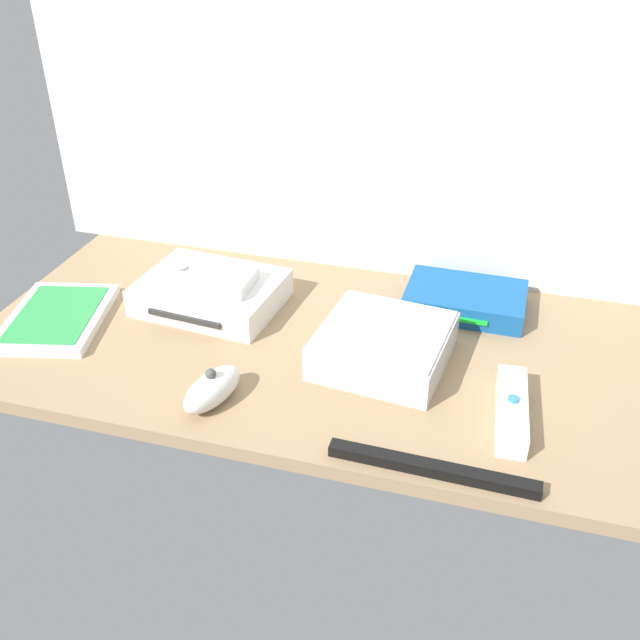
{
  "coord_description": "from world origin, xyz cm",
  "views": [
    {
      "loc": [
        23.29,
        -82.02,
        57.47
      ],
      "look_at": [
        0.0,
        0.0,
        4.0
      ],
      "focal_mm": 40.0,
      "sensor_mm": 36.0,
      "label": 1
    }
  ],
  "objects_px": {
    "remote_wand": "(512,410)",
    "remote_nunchuk": "(212,389)",
    "remote_classic_pad": "(206,278)",
    "network_router": "(465,299)",
    "sensor_bar": "(432,468)",
    "game_case": "(57,318)",
    "game_console": "(211,293)",
    "mini_computer": "(384,345)"
  },
  "relations": [
    {
      "from": "game_case",
      "to": "network_router",
      "type": "distance_m",
      "value": 0.62
    },
    {
      "from": "network_router",
      "to": "remote_wand",
      "type": "xyz_separation_m",
      "value": [
        0.08,
        -0.25,
        -0.0
      ]
    },
    {
      "from": "game_console",
      "to": "remote_nunchuk",
      "type": "xyz_separation_m",
      "value": [
        0.1,
        -0.22,
        -0.0
      ]
    },
    {
      "from": "mini_computer",
      "to": "remote_nunchuk",
      "type": "distance_m",
      "value": 0.24
    },
    {
      "from": "game_case",
      "to": "remote_nunchuk",
      "type": "bearing_deg",
      "value": -33.79
    },
    {
      "from": "remote_classic_pad",
      "to": "game_console",
      "type": "bearing_deg",
      "value": 86.8
    },
    {
      "from": "mini_computer",
      "to": "game_case",
      "type": "bearing_deg",
      "value": -175.97
    },
    {
      "from": "game_case",
      "to": "remote_wand",
      "type": "bearing_deg",
      "value": -17.1
    },
    {
      "from": "game_console",
      "to": "remote_nunchuk",
      "type": "bearing_deg",
      "value": -60.99
    },
    {
      "from": "remote_wand",
      "to": "sensor_bar",
      "type": "distance_m",
      "value": 0.14
    },
    {
      "from": "remote_wand",
      "to": "remote_classic_pad",
      "type": "bearing_deg",
      "value": 159.32
    },
    {
      "from": "network_router",
      "to": "remote_nunchuk",
      "type": "height_order",
      "value": "remote_nunchuk"
    },
    {
      "from": "remote_wand",
      "to": "remote_nunchuk",
      "type": "bearing_deg",
      "value": -172.93
    },
    {
      "from": "mini_computer",
      "to": "remote_wand",
      "type": "bearing_deg",
      "value": -24.36
    },
    {
      "from": "remote_nunchuk",
      "to": "sensor_bar",
      "type": "xyz_separation_m",
      "value": [
        0.29,
        -0.05,
        -0.01
      ]
    },
    {
      "from": "network_router",
      "to": "game_case",
      "type": "bearing_deg",
      "value": -159.47
    },
    {
      "from": "network_router",
      "to": "remote_nunchuk",
      "type": "bearing_deg",
      "value": -130.54
    },
    {
      "from": "game_console",
      "to": "network_router",
      "type": "relative_size",
      "value": 1.23
    },
    {
      "from": "mini_computer",
      "to": "game_case",
      "type": "height_order",
      "value": "mini_computer"
    },
    {
      "from": "network_router",
      "to": "remote_nunchuk",
      "type": "xyz_separation_m",
      "value": [
        -0.29,
        -0.32,
        0.0
      ]
    },
    {
      "from": "mini_computer",
      "to": "network_router",
      "type": "distance_m",
      "value": 0.2
    },
    {
      "from": "mini_computer",
      "to": "network_router",
      "type": "relative_size",
      "value": 1.03
    },
    {
      "from": "remote_wand",
      "to": "remote_classic_pad",
      "type": "distance_m",
      "value": 0.49
    },
    {
      "from": "game_case",
      "to": "remote_classic_pad",
      "type": "relative_size",
      "value": 1.5
    },
    {
      "from": "network_router",
      "to": "sensor_bar",
      "type": "distance_m",
      "value": 0.37
    },
    {
      "from": "game_console",
      "to": "network_router",
      "type": "xyz_separation_m",
      "value": [
        0.38,
        0.1,
        -0.0
      ]
    },
    {
      "from": "game_console",
      "to": "mini_computer",
      "type": "relative_size",
      "value": 1.19
    },
    {
      "from": "game_console",
      "to": "game_case",
      "type": "xyz_separation_m",
      "value": [
        -0.2,
        -0.11,
        -0.01
      ]
    },
    {
      "from": "mini_computer",
      "to": "game_case",
      "type": "xyz_separation_m",
      "value": [
        -0.49,
        -0.03,
        -0.02
      ]
    },
    {
      "from": "remote_wand",
      "to": "remote_nunchuk",
      "type": "height_order",
      "value": "remote_nunchuk"
    },
    {
      "from": "mini_computer",
      "to": "sensor_bar",
      "type": "height_order",
      "value": "mini_computer"
    },
    {
      "from": "game_console",
      "to": "game_case",
      "type": "height_order",
      "value": "game_console"
    },
    {
      "from": "game_case",
      "to": "remote_wand",
      "type": "height_order",
      "value": "remote_wand"
    },
    {
      "from": "sensor_bar",
      "to": "game_case",
      "type": "bearing_deg",
      "value": 165.83
    },
    {
      "from": "remote_nunchuk",
      "to": "remote_classic_pad",
      "type": "xyz_separation_m",
      "value": [
        -0.1,
        0.21,
        0.03
      ]
    },
    {
      "from": "mini_computer",
      "to": "remote_wand",
      "type": "xyz_separation_m",
      "value": [
        0.18,
        -0.08,
        -0.01
      ]
    },
    {
      "from": "sensor_bar",
      "to": "network_router",
      "type": "bearing_deg",
      "value": 92.04
    },
    {
      "from": "game_console",
      "to": "mini_computer",
      "type": "distance_m",
      "value": 0.3
    },
    {
      "from": "mini_computer",
      "to": "remote_nunchuk",
      "type": "height_order",
      "value": "mini_computer"
    },
    {
      "from": "remote_wand",
      "to": "game_case",
      "type": "bearing_deg",
      "value": 172.74
    },
    {
      "from": "network_router",
      "to": "game_console",
      "type": "bearing_deg",
      "value": -164.81
    },
    {
      "from": "remote_classic_pad",
      "to": "network_router",
      "type": "bearing_deg",
      "value": 15.84
    }
  ]
}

